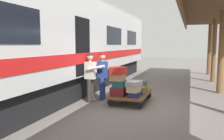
% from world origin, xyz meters
% --- Properties ---
extents(ground_plane, '(60.00, 60.00, 0.00)m').
position_xyz_m(ground_plane, '(0.00, 0.00, 0.00)').
color(ground_plane, slate).
extents(train_car, '(3.02, 19.89, 4.00)m').
position_xyz_m(train_car, '(3.64, 0.00, 2.06)').
color(train_car, silver).
rests_on(train_car, ground_plane).
extents(luggage_cart, '(1.20, 1.91, 0.33)m').
position_xyz_m(luggage_cart, '(0.54, -0.49, 0.28)').
color(luggage_cart, brown).
rests_on(luggage_cart, ground_plane).
extents(suitcase_maroon_trunk, '(0.49, 0.60, 0.30)m').
position_xyz_m(suitcase_maroon_trunk, '(0.81, 0.04, 0.47)').
color(suitcase_maroon_trunk, maroon).
rests_on(suitcase_maroon_trunk, luggage_cart).
extents(suitcase_orange_carryall, '(0.46, 0.45, 0.19)m').
position_xyz_m(suitcase_orange_carryall, '(0.28, -1.02, 0.42)').
color(suitcase_orange_carryall, '#CC6B23').
rests_on(suitcase_orange_carryall, luggage_cart).
extents(suitcase_yellow_case, '(0.42, 0.58, 0.25)m').
position_xyz_m(suitcase_yellow_case, '(0.81, -1.02, 0.45)').
color(suitcase_yellow_case, gold).
rests_on(suitcase_yellow_case, luggage_cart).
extents(suitcase_olive_duffel, '(0.51, 0.58, 0.24)m').
position_xyz_m(suitcase_olive_duffel, '(0.28, -0.49, 0.45)').
color(suitcase_olive_duffel, brown).
rests_on(suitcase_olive_duffel, luggage_cart).
extents(suitcase_black_hardshell, '(0.54, 0.61, 0.27)m').
position_xyz_m(suitcase_black_hardshell, '(0.81, -0.49, 0.46)').
color(suitcase_black_hardshell, black).
rests_on(suitcase_black_hardshell, luggage_cart).
extents(suitcase_navy_fabric, '(0.37, 0.50, 0.16)m').
position_xyz_m(suitcase_navy_fabric, '(0.28, 0.04, 0.41)').
color(suitcase_navy_fabric, navy).
rests_on(suitcase_navy_fabric, luggage_cart).
extents(suitcase_teal_softside, '(0.42, 0.42, 0.21)m').
position_xyz_m(suitcase_teal_softside, '(0.81, 0.02, 0.73)').
color(suitcase_teal_softside, '#1E666B').
rests_on(suitcase_teal_softside, suitcase_maroon_trunk).
extents(suitcase_cream_canvas, '(0.41, 0.50, 0.21)m').
position_xyz_m(suitcase_cream_canvas, '(0.31, 0.05, 0.59)').
color(suitcase_cream_canvas, beige).
rests_on(suitcase_cream_canvas, suitcase_navy_fabric).
extents(suitcase_slate_roller, '(0.43, 0.54, 0.18)m').
position_xyz_m(suitcase_slate_roller, '(0.30, -1.05, 0.60)').
color(suitcase_slate_roller, '#4C515B').
rests_on(suitcase_slate_roller, suitcase_orange_carryall).
extents(suitcase_tan_vintage, '(0.48, 0.50, 0.22)m').
position_xyz_m(suitcase_tan_vintage, '(0.85, 0.06, 0.94)').
color(suitcase_tan_vintage, tan).
rests_on(suitcase_tan_vintage, suitcase_teal_softside).
extents(suitcase_red_plastic, '(0.52, 0.56, 0.24)m').
position_xyz_m(suitcase_red_plastic, '(0.83, 0.08, 1.17)').
color(suitcase_red_plastic, '#AD231E').
rests_on(suitcase_red_plastic, suitcase_tan_vintage).
extents(suitcase_gray_aluminum, '(0.49, 0.59, 0.15)m').
position_xyz_m(suitcase_gray_aluminum, '(0.30, 0.07, 0.77)').
color(suitcase_gray_aluminum, '#9EA0A5').
rests_on(suitcase_gray_aluminum, suitcase_cream_canvas).
extents(porter_in_overalls, '(0.70, 0.49, 1.70)m').
position_xyz_m(porter_in_overalls, '(1.64, -0.50, 0.93)').
color(porter_in_overalls, navy).
rests_on(porter_in_overalls, ground_plane).
extents(porter_by_door, '(0.68, 0.44, 1.70)m').
position_xyz_m(porter_by_door, '(1.90, -0.08, 0.93)').
color(porter_by_door, '#332D28').
rests_on(porter_by_door, ground_plane).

